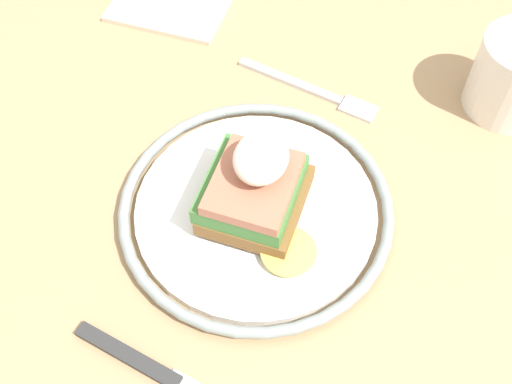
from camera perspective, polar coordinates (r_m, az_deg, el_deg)
The scene contains 5 objects.
dining_table at distance 0.70m, azimuth -1.29°, elevation -6.89°, with size 0.90×0.79×0.77m.
plate at distance 0.57m, azimuth -0.00°, elevation -1.53°, with size 0.24×0.24×0.02m.
sandwich at distance 0.54m, azimuth -0.04°, elevation 0.47°, with size 0.11×0.11×0.08m.
fork at distance 0.67m, azimuth 5.17°, elevation 8.96°, with size 0.04×0.15×0.00m.
knife at distance 0.52m, azimuth -7.82°, elevation -16.11°, with size 0.05×0.20×0.01m.
Camera 1 is at (0.30, 0.12, 1.26)m, focal length 45.00 mm.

